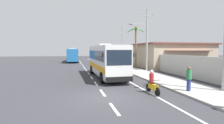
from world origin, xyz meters
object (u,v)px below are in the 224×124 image
Objects in this scene: coach_bus_foreground at (106,60)px; coach_bus_far_lane at (73,55)px; pedestrian_midwalk at (189,78)px; utility_pole_far at (122,45)px; motorcycle_trailing at (152,84)px; roadside_building at (171,55)px; utility_pole_mid at (146,38)px; palm_nearest at (136,39)px; motorcycle_beside_bus at (111,65)px; palm_second at (108,48)px.

coach_bus_foreground is 0.91× the size of coach_bus_far_lane.
coach_bus_foreground is at bearing 39.09° from pedestrian_midwalk.
utility_pole_far is (7.00, 16.97, 2.24)m from coach_bus_foreground.
utility_pole_far is (5.27, 25.26, 3.54)m from motorcycle_trailing.
roadside_building is at bearing 54.47° from motorcycle_trailing.
coach_bus_far_lane is 25.13m from utility_pole_mid.
motorcycle_trailing is 13.76m from utility_pole_mid.
utility_pole_mid is at bearing 30.05° from coach_bus_foreground.
utility_pole_far reaches higher than coach_bus_foreground.
utility_pole_far is 1.14× the size of palm_nearest.
pedestrian_midwalk is 0.20× the size of utility_pole_mid.
coach_bus_far_lane is at bearing 120.46° from palm_nearest.
pedestrian_midwalk is at bearing -77.43° from coach_bus_far_lane.
pedestrian_midwalk is 0.22× the size of utility_pole_far.
roadside_building is (11.11, 0.24, 1.46)m from motorcycle_beside_bus.
palm_second is at bearing 82.87° from motorcycle_trailing.
roadside_building is at bearing -15.98° from pedestrian_midwalk.
roadside_building is (6.50, -8.78, -2.09)m from utility_pole_far.
utility_pole_mid reaches higher than utility_pole_far.
pedestrian_midwalk reaches higher than motorcycle_beside_bus.
coach_bus_far_lane reaches higher than motorcycle_trailing.
palm_nearest is at bearing 10.67° from motorcycle_beside_bus.
utility_pole_mid reaches higher than palm_second.
coach_bus_foreground is 6.17× the size of pedestrian_midwalk.
coach_bus_foreground is 1.33× the size of utility_pole_far.
motorcycle_trailing is at bearing -78.24° from coach_bus_foreground.
palm_second is at bearing 90.06° from utility_pole_mid.
utility_pole_mid is 8.50m from roadside_building.
coach_bus_foreground is 2.22× the size of palm_second.
pedestrian_midwalk is 26.00m from utility_pole_far.
utility_pole_mid reaches higher than roadside_building.
motorcycle_beside_bus is 10.74m from utility_pole_far.
roadside_building is at bearing -73.37° from palm_second.
motorcycle_trailing is at bearing -107.05° from palm_nearest.
utility_pole_far is 0.68× the size of roadside_building.
coach_bus_foreground is at bearing -148.74° from roadside_building.
coach_bus_far_lane is 6.06× the size of motorcycle_trailing.
palm_second is (2.28, 39.80, 2.66)m from pedestrian_midwalk.
motorcycle_beside_bus is at bearing 136.41° from utility_pole_mid.
pedestrian_midwalk is 13.30m from utility_pole_mid.
utility_pole_far is (2.63, 25.67, 3.16)m from pedestrian_midwalk.
coach_bus_foreground is 5.50× the size of motorcycle_trailing.
coach_bus_foreground is 8.41m from motorcycle_beside_bus.
coach_bus_foreground is at bearing -82.50° from coach_bus_far_lane.
utility_pole_mid is 4.97m from palm_nearest.
coach_bus_foreground is at bearing 101.76° from motorcycle_trailing.
motorcycle_beside_bus is 0.24× the size of utility_pole_far.
coach_bus_far_lane is (-3.51, 26.65, -0.11)m from coach_bus_foreground.
motorcycle_trailing is 1.12× the size of pedestrian_midwalk.
motorcycle_beside_bus is at bearing 19.21° from pedestrian_midwalk.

